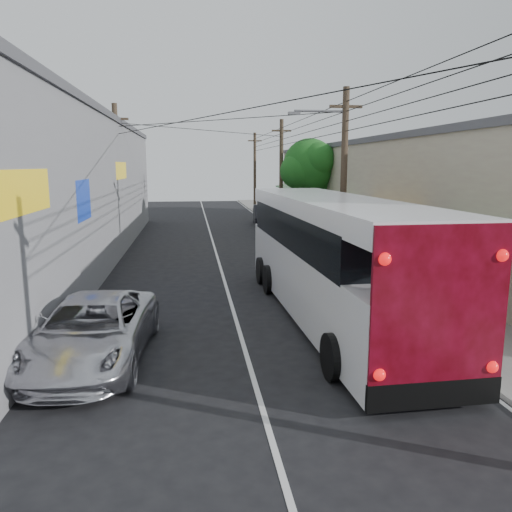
# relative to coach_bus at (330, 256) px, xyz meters

# --- Properties ---
(ground) EXTENTS (120.00, 120.00, 0.00)m
(ground) POSITION_rel_coach_bus_xyz_m (-3.00, -7.09, -1.97)
(ground) COLOR black
(ground) RESTS_ON ground
(sidewalk) EXTENTS (3.00, 80.00, 0.12)m
(sidewalk) POSITION_rel_coach_bus_xyz_m (3.50, 12.91, -1.91)
(sidewalk) COLOR slate
(sidewalk) RESTS_ON ground
(building_right) EXTENTS (7.09, 40.00, 6.25)m
(building_right) POSITION_rel_coach_bus_xyz_m (7.99, 14.91, 1.18)
(building_right) COLOR #B6AF91
(building_right) RESTS_ON ground
(building_left) EXTENTS (7.20, 36.00, 7.25)m
(building_left) POSITION_rel_coach_bus_xyz_m (-11.49, 10.91, 1.68)
(building_left) COLOR gray
(building_left) RESTS_ON ground
(utility_poles) EXTENTS (11.80, 45.28, 8.00)m
(utility_poles) POSITION_rel_coach_bus_xyz_m (0.13, 13.24, 2.16)
(utility_poles) COLOR #473828
(utility_poles) RESTS_ON ground
(street_tree) EXTENTS (4.40, 4.00, 6.60)m
(street_tree) POSITION_rel_coach_bus_xyz_m (3.88, 18.93, 2.70)
(street_tree) COLOR #3F2B19
(street_tree) RESTS_ON ground
(coach_bus) EXTENTS (3.37, 13.30, 3.81)m
(coach_bus) POSITION_rel_coach_bus_xyz_m (0.00, 0.00, 0.00)
(coach_bus) COLOR white
(coach_bus) RESTS_ON ground
(jeepney) EXTENTS (3.02, 5.88, 1.59)m
(jeepney) POSITION_rel_coach_bus_xyz_m (-6.80, -2.91, -1.18)
(jeepney) COLOR silver
(jeepney) RESTS_ON ground
(parked_suv) EXTENTS (2.33, 5.52, 1.59)m
(parked_suv) POSITION_rel_coach_bus_xyz_m (1.60, 5.91, -1.18)
(parked_suv) COLOR #95959D
(parked_suv) RESTS_ON ground
(parked_car_mid) EXTENTS (2.42, 4.97, 1.63)m
(parked_car_mid) POSITION_rel_coach_bus_xyz_m (1.60, 18.91, -1.15)
(parked_car_mid) COLOR #232227
(parked_car_mid) RESTS_ON ground
(parked_car_far) EXTENTS (2.05, 4.91, 1.58)m
(parked_car_far) POSITION_rel_coach_bus_xyz_m (1.60, 25.26, -1.18)
(parked_car_far) COLOR black
(parked_car_far) RESTS_ON ground
(pedestrian_near) EXTENTS (0.67, 0.52, 1.64)m
(pedestrian_near) POSITION_rel_coach_bus_xyz_m (4.49, 8.01, -1.03)
(pedestrian_near) COLOR pink
(pedestrian_near) RESTS_ON sidewalk
(pedestrian_far) EXTENTS (0.83, 0.69, 1.57)m
(pedestrian_far) POSITION_rel_coach_bus_xyz_m (2.67, 3.94, -1.06)
(pedestrian_far) COLOR #7C89B5
(pedestrian_far) RESTS_ON sidewalk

